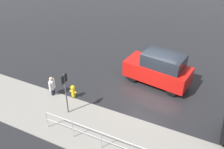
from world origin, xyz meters
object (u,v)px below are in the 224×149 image
at_px(fire_hydrant, 73,91).
at_px(pedestrian, 52,85).
at_px(sign_post, 65,88).
at_px(moving_hatchback, 159,69).

relative_size(fire_hydrant, pedestrian, 0.66).
height_order(fire_hydrant, sign_post, sign_post).
bearing_deg(sign_post, pedestrian, -28.84).
height_order(pedestrian, sign_post, sign_post).
bearing_deg(pedestrian, sign_post, 151.16).
height_order(moving_hatchback, fire_hydrant, moving_hatchback).
bearing_deg(moving_hatchback, pedestrian, 36.89).
bearing_deg(fire_hydrant, sign_post, 111.19).
bearing_deg(fire_hydrant, moving_hatchback, -138.19).
bearing_deg(pedestrian, moving_hatchback, -143.11).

